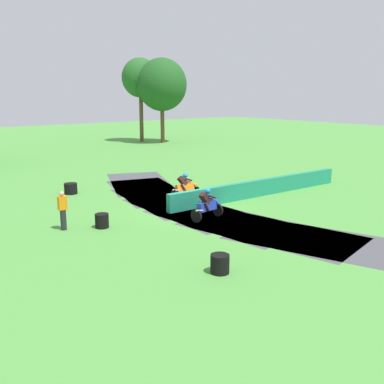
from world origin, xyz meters
name	(u,v)px	position (x,y,z in m)	size (l,w,h in m)	color
ground_plane	(189,209)	(0.00, 0.00, 0.00)	(120.00, 120.00, 0.00)	#4C933D
track_asphalt	(199,207)	(0.59, -0.02, 0.00)	(6.62, 22.05, 0.01)	#47474C
safety_barrier	(260,188)	(4.85, -0.14, 0.45)	(0.30, 12.11, 0.90)	#1E8466
motorcycle_lead_orange	(186,187)	(1.30, 1.94, 0.63)	(1.71, 0.97, 1.42)	black
motorcycle_chase_blue	(208,205)	(-0.36, -1.84, 0.66)	(1.68, 0.84, 1.42)	black
tire_stack_near	(71,189)	(-3.14, 6.73, 0.30)	(0.72, 0.72, 0.60)	black
tire_stack_mid_a	(102,221)	(-4.69, -0.11, 0.30)	(0.57, 0.57, 0.60)	black
tire_stack_mid_b	(220,264)	(-3.98, -6.72, 0.30)	(0.60, 0.60, 0.60)	black
track_marshal	(63,211)	(-6.07, 0.60, 0.82)	(0.34, 0.24, 1.63)	#232328
tree_far_right	(162,85)	(15.56, 24.91, 6.36)	(5.46, 5.46, 9.25)	brown
tree_behind_barrier	(140,78)	(14.33, 27.36, 7.09)	(4.17, 4.17, 9.34)	brown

